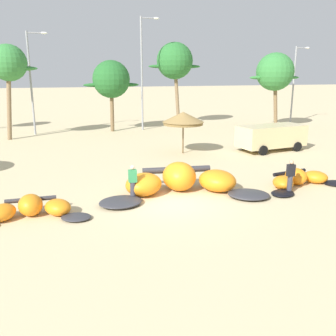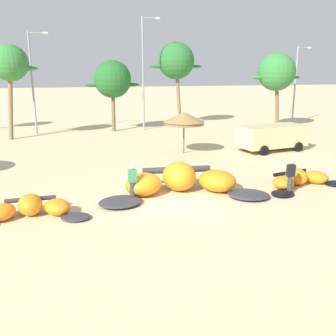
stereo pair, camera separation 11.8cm
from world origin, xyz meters
TOP-DOWN VIEW (x-y plane):
  - ground_plane at (0.00, 0.00)m, footprint 260.00×260.00m
  - kite_left at (-5.86, -0.21)m, footprint 4.84×2.19m
  - kite_left_of_center at (0.80, 1.05)m, footprint 8.11×4.13m
  - kite_center at (6.88, 0.42)m, footprint 5.02×2.77m
  - beach_umbrella_middle at (3.73, 9.38)m, footprint 2.88×2.88m
  - parked_van at (10.06, 8.47)m, footprint 5.24×2.87m
  - person_near_kites at (5.67, -0.51)m, footprint 0.36×0.24m
  - person_by_umbrellas at (-1.59, 0.62)m, footprint 0.36×0.24m
  - palm_left_of_gap at (-8.11, 18.78)m, footprint 4.44×2.96m
  - palm_center_left at (0.49, 20.86)m, footprint 5.24×3.49m
  - palm_center_right at (7.41, 23.03)m, footprint 5.61×3.74m
  - palm_right_of_gap at (16.32, 18.36)m, footprint 5.55×3.70m
  - lamppost_west at (-6.49, 20.92)m, footprint 1.81×0.24m
  - lamppost_west_center at (3.57, 20.95)m, footprint 1.85×0.24m
  - lamppost_east_center at (20.52, 21.01)m, footprint 1.75×0.24m

SIDE VIEW (x-z plane):
  - ground_plane at x=0.00m, z-range 0.00..0.00m
  - kite_center at x=6.88m, z-range -0.10..0.75m
  - kite_left at x=-5.86m, z-range -0.10..0.76m
  - kite_left_of_center at x=0.80m, z-range -0.16..1.22m
  - person_near_kites at x=5.67m, z-range 0.01..1.63m
  - person_by_umbrellas at x=-1.59m, z-range 0.01..1.63m
  - parked_van at x=10.06m, z-range 0.17..2.01m
  - beach_umbrella_middle at x=3.73m, z-range 1.01..3.92m
  - lamppost_east_center at x=20.52m, z-range 0.52..8.75m
  - palm_center_left at x=0.49m, z-range 1.53..8.18m
  - lamppost_west at x=-6.49m, z-range 0.54..9.53m
  - palm_right_of_gap at x=16.32m, z-range 1.81..9.24m
  - lamppost_west_center at x=3.57m, z-range 0.56..11.13m
  - palm_left_of_gap at x=-8.11m, z-range 2.30..10.07m
  - palm_center_right at x=7.41m, z-range 2.34..10.89m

